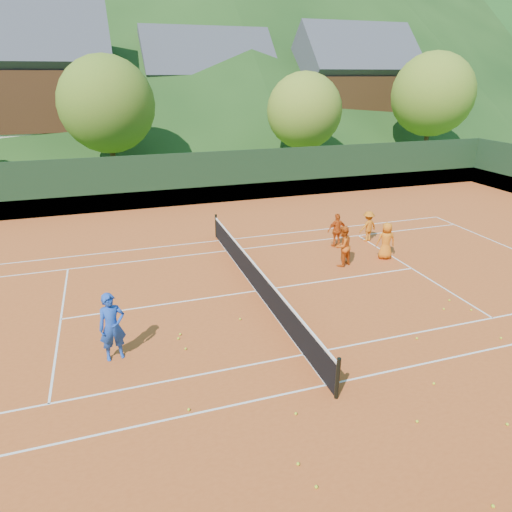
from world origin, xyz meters
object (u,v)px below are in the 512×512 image
object	(u,v)px
tennis_net	(257,278)
chalet_mid	(208,97)
student_d	(368,226)
chalet_right	(351,94)
chalet_left	(27,93)
student_b	(337,230)
student_a	(343,246)
coach	(112,327)
student_c	(386,241)

from	to	relation	value
tennis_net	chalet_mid	distance (m)	34.81
student_d	chalet_right	distance (m)	30.24
chalet_left	student_b	bearing A→B (deg)	-61.30
tennis_net	student_a	bearing A→B (deg)	16.27
coach	student_b	distance (m)	11.18
coach	chalet_left	bearing A→B (deg)	89.14
coach	student_d	size ratio (longest dim) A/B	1.36
chalet_right	chalet_left	bearing A→B (deg)	-180.00
student_a	student_c	world-z (taller)	student_a
student_c	chalet_right	bearing A→B (deg)	-100.01
student_d	chalet_mid	distance (m)	30.93
student_c	student_d	bearing A→B (deg)	-85.87
student_a	student_c	bearing A→B (deg)	161.30
student_a	chalet_right	size ratio (longest dim) A/B	0.14
student_a	chalet_left	bearing A→B (deg)	-86.29
chalet_left	chalet_right	world-z (taller)	chalet_left
student_c	student_d	xyz separation A→B (m)	(0.44, 2.11, -0.07)
chalet_left	tennis_net	bearing A→B (deg)	-71.57
chalet_left	chalet_mid	size ratio (longest dim) A/B	1.09
student_b	chalet_left	bearing A→B (deg)	-60.58
student_a	student_b	bearing A→B (deg)	-133.99
coach	chalet_left	xyz separation A→B (m)	(-5.16, 32.67, 4.68)
chalet_mid	student_d	bearing A→B (deg)	-89.24
student_d	chalet_right	bearing A→B (deg)	-129.45
coach	tennis_net	bearing A→B (deg)	19.02
coach	chalet_right	world-z (taller)	chalet_right
student_a	chalet_mid	distance (m)	33.18
student_b	student_c	world-z (taller)	student_c
student_d	chalet_right	size ratio (longest dim) A/B	0.12
student_a	student_b	size ratio (longest dim) A/B	1.08
student_a	student_d	world-z (taller)	student_a
student_a	chalet_left	xyz separation A→B (m)	(-13.92, 28.86, 4.81)
tennis_net	chalet_right	xyz separation A→B (m)	(20.00, 30.00, 4.74)
chalet_mid	chalet_right	bearing A→B (deg)	-15.95
tennis_net	coach	bearing A→B (deg)	-151.15
student_a	chalet_mid	xyz separation A→B (m)	(2.08, 32.86, 4.15)
coach	student_d	distance (m)	12.77
chalet_mid	chalet_right	xyz separation A→B (m)	(14.00, -4.00, 0.27)
coach	student_b	world-z (taller)	coach
chalet_right	student_d	bearing A→B (deg)	-117.04
student_a	student_d	bearing A→B (deg)	-160.22
chalet_right	student_a	bearing A→B (deg)	-119.13
student_b	chalet_right	bearing A→B (deg)	-118.90
chalet_left	chalet_right	distance (m)	30.00
student_b	tennis_net	size ratio (longest dim) A/B	0.12
student_d	chalet_left	distance (m)	31.67
student_c	coach	bearing A→B (deg)	36.02
coach	student_c	world-z (taller)	coach
student_d	student_c	bearing A→B (deg)	65.69
student_a	student_c	xyz separation A→B (m)	(2.04, 0.12, -0.05)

